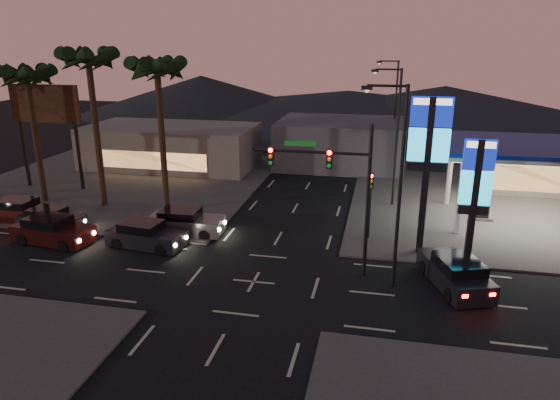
% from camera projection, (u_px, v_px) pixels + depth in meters
% --- Properties ---
extents(ground, '(140.00, 140.00, 0.00)m').
position_uv_depth(ground, '(254.00, 282.00, 25.64)').
color(ground, black).
rests_on(ground, ground).
extents(corner_lot_ne, '(24.00, 24.00, 0.12)m').
position_uv_depth(corner_lot_ne, '(514.00, 205.00, 37.37)').
color(corner_lot_ne, '#47443F').
rests_on(corner_lot_ne, ground).
extents(corner_lot_nw, '(24.00, 24.00, 0.12)m').
position_uv_depth(corner_lot_nw, '(124.00, 181.00, 43.66)').
color(corner_lot_nw, '#47443F').
rests_on(corner_lot_nw, ground).
extents(gas_station, '(12.20, 8.20, 5.47)m').
position_uv_depth(gas_station, '(540.00, 150.00, 32.10)').
color(gas_station, silver).
rests_on(gas_station, ground).
extents(convenience_store, '(10.00, 6.00, 4.00)m').
position_uv_depth(convenience_store, '(530.00, 165.00, 41.04)').
color(convenience_store, '#726B5B').
rests_on(convenience_store, ground).
extents(pylon_sign_tall, '(2.20, 0.35, 9.00)m').
position_uv_depth(pylon_sign_tall, '(429.00, 145.00, 27.12)').
color(pylon_sign_tall, black).
rests_on(pylon_sign_tall, ground).
extents(pylon_sign_short, '(1.60, 0.35, 7.00)m').
position_uv_depth(pylon_sign_short, '(476.00, 183.00, 26.23)').
color(pylon_sign_short, black).
rests_on(pylon_sign_short, ground).
extents(traffic_signal_mast, '(6.10, 0.39, 8.00)m').
position_uv_depth(traffic_signal_mast, '(334.00, 178.00, 25.14)').
color(traffic_signal_mast, black).
rests_on(traffic_signal_mast, ground).
extents(pedestal_signal, '(0.32, 0.39, 4.30)m').
position_uv_depth(pedestal_signal, '(370.00, 195.00, 30.16)').
color(pedestal_signal, black).
rests_on(pedestal_signal, ground).
extents(streetlight_near, '(2.14, 0.25, 10.00)m').
position_uv_depth(streetlight_near, '(397.00, 177.00, 23.48)').
color(streetlight_near, black).
rests_on(streetlight_near, ground).
extents(streetlight_mid, '(2.14, 0.25, 10.00)m').
position_uv_depth(streetlight_mid, '(394.00, 130.00, 35.58)').
color(streetlight_mid, black).
rests_on(streetlight_mid, ground).
extents(streetlight_far, '(2.14, 0.25, 10.00)m').
position_uv_depth(streetlight_far, '(393.00, 106.00, 48.61)').
color(streetlight_far, black).
rests_on(streetlight_far, ground).
extents(palm_a, '(4.41, 4.41, 10.86)m').
position_uv_depth(palm_a, '(158.00, 78.00, 33.35)').
color(palm_a, black).
rests_on(palm_a, ground).
extents(palm_b, '(4.41, 4.41, 11.46)m').
position_uv_depth(palm_b, '(89.00, 69.00, 34.16)').
color(palm_b, black).
rests_on(palm_b, ground).
extents(palm_c, '(4.41, 4.41, 10.26)m').
position_uv_depth(palm_c, '(28.00, 84.00, 35.48)').
color(palm_c, black).
rests_on(palm_c, ground).
extents(billboard, '(6.00, 0.30, 8.50)m').
position_uv_depth(billboard, '(46.00, 112.00, 39.82)').
color(billboard, black).
rests_on(billboard, ground).
extents(building_far_west, '(16.00, 8.00, 4.00)m').
position_uv_depth(building_far_west, '(172.00, 146.00, 48.25)').
color(building_far_west, '#726B5B').
rests_on(building_far_west, ground).
extents(building_far_mid, '(12.00, 9.00, 4.40)m').
position_uv_depth(building_far_mid, '(341.00, 143.00, 48.77)').
color(building_far_mid, '#4C4C51').
rests_on(building_far_mid, ground).
extents(hill_left, '(40.00, 40.00, 6.00)m').
position_uv_depth(hill_left, '(202.00, 94.00, 85.49)').
color(hill_left, black).
rests_on(hill_left, ground).
extents(hill_right, '(50.00, 50.00, 5.00)m').
position_uv_depth(hill_right, '(444.00, 102.00, 77.79)').
color(hill_right, black).
rests_on(hill_right, ground).
extents(hill_center, '(60.00, 60.00, 4.00)m').
position_uv_depth(hill_center, '(348.00, 103.00, 80.88)').
color(hill_center, black).
rests_on(hill_center, ground).
extents(car_lane_a_front, '(4.88, 2.46, 1.54)m').
position_uv_depth(car_lane_a_front, '(146.00, 235.00, 29.81)').
color(car_lane_a_front, black).
rests_on(car_lane_a_front, ground).
extents(car_lane_a_mid, '(5.15, 2.60, 1.63)m').
position_uv_depth(car_lane_a_mid, '(52.00, 231.00, 30.41)').
color(car_lane_a_mid, black).
rests_on(car_lane_a_mid, ground).
extents(car_lane_b_front, '(5.01, 2.25, 1.61)m').
position_uv_depth(car_lane_b_front, '(185.00, 222.00, 31.81)').
color(car_lane_b_front, slate).
rests_on(car_lane_b_front, ground).
extents(car_lane_b_mid, '(4.45, 2.14, 1.41)m').
position_uv_depth(car_lane_b_mid, '(51.00, 220.00, 32.57)').
color(car_lane_b_mid, black).
rests_on(car_lane_b_mid, ground).
extents(car_lane_b_rear, '(4.78, 2.05, 1.55)m').
position_uv_depth(car_lane_b_rear, '(21.00, 211.00, 34.02)').
color(car_lane_b_rear, '#33100E').
rests_on(car_lane_b_rear, ground).
extents(suv_station, '(3.49, 5.24, 1.62)m').
position_uv_depth(suv_station, '(455.00, 273.00, 24.92)').
color(suv_station, black).
rests_on(suv_station, ground).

